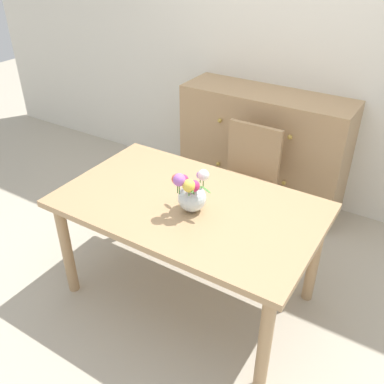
% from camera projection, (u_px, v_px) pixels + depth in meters
% --- Properties ---
extents(ground_plane, '(12.00, 12.00, 0.00)m').
position_uv_depth(ground_plane, '(189.00, 292.00, 2.89)').
color(ground_plane, '#B7AD99').
extents(back_wall, '(7.00, 0.10, 2.80)m').
position_uv_depth(back_wall, '(298.00, 35.00, 3.29)').
color(back_wall, silver).
rests_on(back_wall, ground_plane).
extents(dining_table, '(1.55, 0.93, 0.74)m').
position_uv_depth(dining_table, '(189.00, 215.00, 2.55)').
color(dining_table, tan).
rests_on(dining_table, ground_plane).
extents(chair_far, '(0.42, 0.42, 0.90)m').
position_uv_depth(chair_far, '(246.00, 177.00, 3.19)').
color(chair_far, tan).
rests_on(chair_far, ground_plane).
extents(dresser, '(1.40, 0.47, 1.00)m').
position_uv_depth(dresser, '(263.00, 149.00, 3.62)').
color(dresser, tan).
rests_on(dresser, ground_plane).
extents(flower_vase, '(0.26, 0.22, 0.26)m').
position_uv_depth(flower_vase, '(191.00, 193.00, 2.36)').
color(flower_vase, silver).
rests_on(flower_vase, dining_table).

